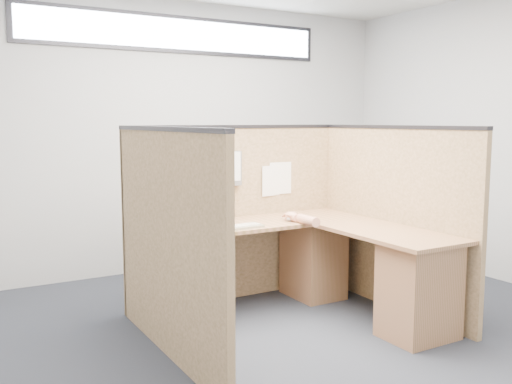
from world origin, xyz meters
TOP-DOWN VIEW (x-y plane):
  - floor at (0.00, 0.00)m, footprint 5.00×5.00m
  - wall_back at (0.00, 2.25)m, footprint 5.00×0.00m
  - clerestory_window at (0.00, 2.23)m, footprint 3.30×0.04m
  - cubicle_partitions at (0.00, 0.43)m, footprint 2.06×1.83m
  - l_desk at (0.18, 0.29)m, footprint 1.95×1.75m
  - laptop at (-0.38, 0.88)m, footprint 0.37×0.36m
  - keyboard at (-0.26, 0.48)m, footprint 0.40×0.16m
  - mouse at (0.28, 0.55)m, footprint 0.12×0.08m
  - hand_forearm at (0.29, 0.41)m, footprint 0.12×0.42m
  - blue_poster at (-0.88, 0.97)m, footprint 0.18×0.02m
  - american_flag at (-0.45, 0.96)m, footprint 0.21×0.01m
  - file_holder at (-0.11, 0.94)m, footprint 0.23×0.05m
  - paper_left at (0.44, 0.97)m, footprint 0.23×0.00m
  - paper_right at (0.34, 0.97)m, footprint 0.21×0.02m

SIDE VIEW (x-z plane):
  - floor at x=0.00m, z-range 0.00..0.00m
  - l_desk at x=0.18m, z-range 0.03..0.76m
  - keyboard at x=-0.26m, z-range 0.73..0.76m
  - mouse at x=0.28m, z-range 0.73..0.78m
  - cubicle_partitions at x=0.00m, z-range 0.00..1.53m
  - hand_forearm at x=0.29m, z-range 0.73..0.81m
  - laptop at x=-0.38m, z-range 0.66..0.92m
  - paper_right at x=0.34m, z-range 0.89..1.16m
  - paper_left at x=0.44m, z-range 0.90..1.19m
  - file_holder at x=-0.11m, z-range 1.01..1.31m
  - american_flag at x=-0.45m, z-range 1.10..1.46m
  - blue_poster at x=-0.88m, z-range 1.18..1.42m
  - wall_back at x=0.00m, z-range -1.10..3.90m
  - clerestory_window at x=0.00m, z-range 2.26..2.64m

